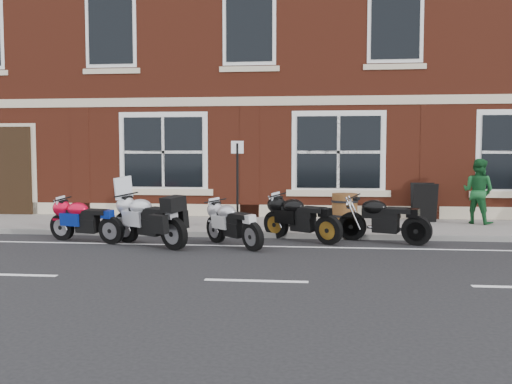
# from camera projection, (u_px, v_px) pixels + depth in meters

# --- Properties ---
(ground) EXTENTS (80.00, 80.00, 0.00)m
(ground) POSITION_uv_depth(u_px,v_px,m) (272.00, 248.00, 11.71)
(ground) COLOR black
(ground) RESTS_ON ground
(sidewalk) EXTENTS (30.00, 3.00, 0.12)m
(sidewalk) POSITION_uv_depth(u_px,v_px,m) (281.00, 226.00, 14.68)
(sidewalk) COLOR slate
(sidewalk) RESTS_ON ground
(kerb) EXTENTS (30.00, 0.16, 0.12)m
(kerb) POSITION_uv_depth(u_px,v_px,m) (277.00, 235.00, 13.11)
(kerb) COLOR slate
(kerb) RESTS_ON ground
(pub_building) EXTENTS (24.00, 12.00, 12.00)m
(pub_building) POSITION_uv_depth(u_px,v_px,m) (294.00, 46.00, 21.70)
(pub_building) COLOR #602314
(pub_building) RESTS_ON ground
(moto_touring_silver) EXTENTS (1.91, 1.33, 1.45)m
(moto_touring_silver) POSITION_uv_depth(u_px,v_px,m) (148.00, 218.00, 12.00)
(moto_touring_silver) COLOR black
(moto_touring_silver) RESTS_ON ground
(moto_sport_red) EXTENTS (1.90, 0.70, 0.88)m
(moto_sport_red) POSITION_uv_depth(u_px,v_px,m) (86.00, 219.00, 12.50)
(moto_sport_red) COLOR black
(moto_sport_red) RESTS_ON ground
(moto_sport_black) EXTENTS (1.78, 1.30, 0.94)m
(moto_sport_black) POSITION_uv_depth(u_px,v_px,m) (301.00, 217.00, 12.63)
(moto_sport_black) COLOR black
(moto_sport_black) RESTS_ON ground
(moto_sport_silver) EXTENTS (1.41, 1.49, 0.87)m
(moto_sport_silver) POSITION_uv_depth(u_px,v_px,m) (234.00, 223.00, 11.91)
(moto_sport_silver) COLOR black
(moto_sport_silver) RESTS_ON ground
(moto_naked_black) EXTENTS (1.95, 0.98, 0.94)m
(moto_naked_black) POSITION_uv_depth(u_px,v_px,m) (382.00, 218.00, 12.41)
(moto_naked_black) COLOR black
(moto_naked_black) RESTS_ON ground
(pedestrian_right) EXTENTS (1.04, 1.01, 1.68)m
(pedestrian_right) POSITION_uv_depth(u_px,v_px,m) (478.00, 191.00, 14.70)
(pedestrian_right) COLOR #175125
(pedestrian_right) RESTS_ON sidewalk
(a_board_sign) EXTENTS (0.63, 0.42, 1.04)m
(a_board_sign) POSITION_uv_depth(u_px,v_px,m) (424.00, 202.00, 15.09)
(a_board_sign) COLOR black
(a_board_sign) RESTS_ON sidewalk
(barrel_planter) EXTENTS (0.70, 0.70, 0.77)m
(barrel_planter) POSITION_uv_depth(u_px,v_px,m) (345.00, 208.00, 14.87)
(barrel_planter) COLOR #481F13
(barrel_planter) RESTS_ON sidewalk
(parking_sign) EXTENTS (0.30, 0.06, 2.12)m
(parking_sign) POSITION_uv_depth(u_px,v_px,m) (237.00, 178.00, 13.70)
(parking_sign) COLOR black
(parking_sign) RESTS_ON sidewalk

